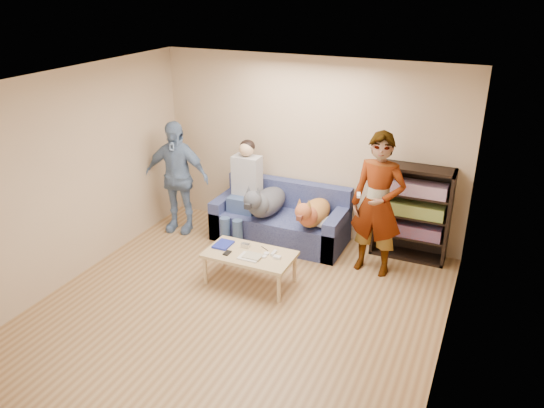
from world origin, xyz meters
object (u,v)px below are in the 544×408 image
at_px(person_standing_right, 378,205).
at_px(person_seated, 244,187).
at_px(dog_tan, 313,213).
at_px(dog_gray, 265,202).
at_px(bookshelf, 412,211).
at_px(sofa, 281,221).
at_px(coffee_table, 250,256).
at_px(camera_silver, 245,245).
at_px(person_standing_left, 176,177).
at_px(notebook_blue, 223,244).

height_order(person_standing_right, person_seated, person_standing_right).
xyz_separation_m(person_standing_right, dog_tan, (-0.90, 0.11, -0.32)).
height_order(person_seated, dog_gray, person_seated).
relative_size(person_seated, bookshelf, 1.13).
bearing_deg(sofa, coffee_table, -84.53).
xyz_separation_m(camera_silver, coffee_table, (0.12, -0.12, -0.07)).
distance_m(person_seated, dog_gray, 0.40).
bearing_deg(person_seated, camera_silver, -62.76).
bearing_deg(person_standing_left, dog_gray, -3.32).
distance_m(camera_silver, person_seated, 1.22).
bearing_deg(sofa, dog_gray, -129.58).
distance_m(person_standing_left, bookshelf, 3.39).
bearing_deg(dog_tan, dog_gray, 177.61).
height_order(dog_gray, coffee_table, dog_gray).
xyz_separation_m(notebook_blue, person_seated, (-0.26, 1.11, 0.34)).
xyz_separation_m(sofa, bookshelf, (1.80, 0.23, 0.40)).
bearing_deg(person_standing_left, sofa, 3.44).
bearing_deg(camera_silver, dog_tan, 59.32).
relative_size(notebook_blue, camera_silver, 2.36).
distance_m(person_standing_left, camera_silver, 1.80).
bearing_deg(sofa, dog_tan, -22.60).
xyz_separation_m(sofa, dog_gray, (-0.17, -0.20, 0.35)).
bearing_deg(person_standing_right, bookshelf, 64.23).
bearing_deg(notebook_blue, person_standing_right, 27.29).
relative_size(dog_tan, bookshelf, 0.88).
xyz_separation_m(person_seated, bookshelf, (2.33, 0.36, -0.09)).
distance_m(person_standing_right, person_standing_left, 3.00).
xyz_separation_m(person_standing_right, bookshelf, (0.35, 0.58, -0.25)).
bearing_deg(notebook_blue, person_seated, 102.97).
height_order(coffee_table, bookshelf, bookshelf).
xyz_separation_m(dog_gray, dog_tan, (0.72, -0.03, -0.02)).
xyz_separation_m(person_standing_left, camera_silver, (1.55, -0.84, -0.40)).
distance_m(notebook_blue, person_seated, 1.19).
relative_size(notebook_blue, sofa, 0.14).
distance_m(sofa, person_seated, 0.74).
bearing_deg(bookshelf, person_standing_left, -170.42).
relative_size(person_standing_left, dog_tan, 1.48).
bearing_deg(dog_gray, dog_tan, -2.39).
xyz_separation_m(person_standing_left, dog_tan, (2.10, 0.10, -0.23)).
xyz_separation_m(person_seated, coffee_table, (0.66, -1.16, -0.40)).
bearing_deg(coffee_table, camera_silver, 135.00).
height_order(person_standing_right, notebook_blue, person_standing_right).
relative_size(sofa, dog_gray, 1.52).
relative_size(person_standing_left, person_seated, 1.15).
distance_m(dog_gray, dog_tan, 0.73).
height_order(notebook_blue, dog_gray, dog_gray).
xyz_separation_m(camera_silver, person_seated, (-0.54, 1.04, 0.33)).
relative_size(person_standing_right, person_seated, 1.27).
relative_size(camera_silver, person_seated, 0.07).
bearing_deg(camera_silver, bookshelf, 37.94).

